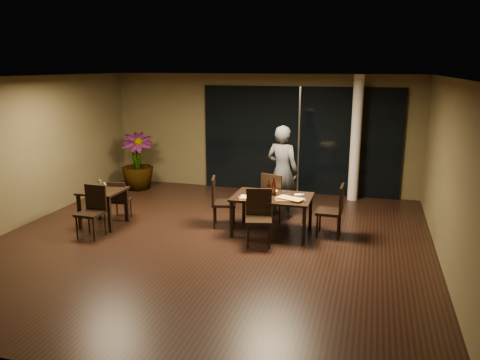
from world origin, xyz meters
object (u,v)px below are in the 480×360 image
at_px(chair_main_right, 334,208).
at_px(bottle_c, 274,186).
at_px(bottle_a, 269,187).
at_px(diner, 282,171).
at_px(chair_side_far, 119,198).
at_px(bottle_b, 274,188).
at_px(potted_plant, 137,162).
at_px(chair_main_far, 274,195).
at_px(chair_side_near, 93,208).
at_px(main_table, 272,200).
at_px(chair_main_left, 220,199).
at_px(chair_main_near, 259,214).
at_px(side_table, 103,196).

xyz_separation_m(chair_main_right, bottle_c, (-1.17, -0.04, 0.35)).
bearing_deg(bottle_a, diner, 87.09).
bearing_deg(chair_main_right, chair_side_far, -85.75).
relative_size(bottle_b, bottle_c, 0.88).
distance_m(chair_side_far, potted_plant, 2.58).
height_order(chair_main_far, diner, diner).
bearing_deg(chair_side_far, chair_side_near, 83.59).
xyz_separation_m(chair_main_far, bottle_c, (0.11, -0.61, 0.34)).
bearing_deg(main_table, potted_plant, 150.58).
distance_m(chair_main_left, chair_side_far, 2.19).
relative_size(main_table, bottle_c, 4.46).
height_order(chair_side_near, bottle_c, bottle_c).
bearing_deg(chair_side_near, potted_plant, 106.17).
distance_m(bottle_a, bottle_c, 0.10).
bearing_deg(chair_main_far, chair_main_near, 108.24).
distance_m(chair_main_right, chair_side_far, 4.47).
bearing_deg(chair_main_right, potted_plant, -111.15).
distance_m(side_table, chair_main_far, 3.51).
distance_m(chair_main_far, potted_plant, 4.35).
bearing_deg(main_table, chair_main_near, -101.04).
bearing_deg(chair_side_near, bottle_b, 20.75).
bearing_deg(main_table, bottle_b, 58.03).
relative_size(chair_main_near, chair_main_right, 1.00).
relative_size(chair_main_far, bottle_b, 3.52).
xyz_separation_m(chair_main_near, bottle_a, (0.03, 0.67, 0.33)).
height_order(chair_main_far, chair_side_near, chair_main_far).
height_order(main_table, diner, diner).
height_order(bottle_a, bottle_b, bottle_a).
height_order(chair_main_right, bottle_a, bottle_a).
bearing_deg(bottle_c, bottle_b, -63.45).
distance_m(side_table, potted_plant, 2.93).
bearing_deg(chair_main_left, side_table, 90.25).
bearing_deg(chair_main_left, chair_main_far, -73.87).
distance_m(chair_main_left, chair_main_right, 2.28).
xyz_separation_m(chair_main_left, potted_plant, (-3.03, 2.22, 0.17)).
xyz_separation_m(main_table, chair_main_right, (1.17, 0.13, -0.11)).
bearing_deg(bottle_c, chair_side_near, -160.22).
xyz_separation_m(chair_main_near, chair_main_left, (-0.99, 0.72, 0.00)).
relative_size(main_table, potted_plant, 1.01).
height_order(chair_main_near, chair_main_left, chair_main_left).
distance_m(chair_main_right, bottle_a, 1.31).
xyz_separation_m(chair_main_near, chair_side_far, (-3.17, 0.52, -0.09)).
height_order(main_table, bottle_a, bottle_a).
distance_m(chair_main_near, chair_main_left, 1.22).
bearing_deg(potted_plant, chair_main_far, -22.00).
bearing_deg(chair_side_near, chair_main_right, 17.20).
distance_m(potted_plant, bottle_b, 4.75).
bearing_deg(chair_side_near, chair_main_near, 10.38).
bearing_deg(chair_main_far, chair_side_near, 48.21).
distance_m(chair_side_near, potted_plant, 3.52).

